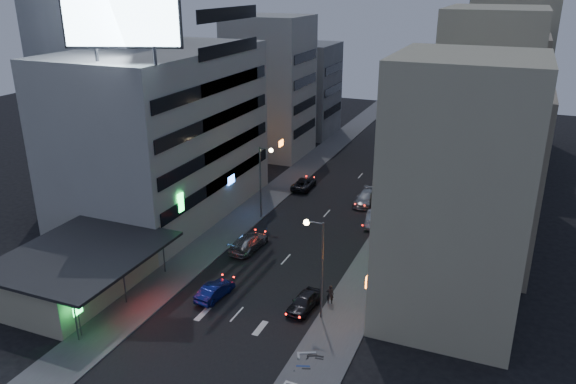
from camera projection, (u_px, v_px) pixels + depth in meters
The scene contains 28 objects.
ground at pixel (211, 343), 40.61m from camera, with size 180.00×180.00×0.00m, color black.
sidewalk_left at pixel (276, 192), 69.36m from camera, with size 4.00×120.00×0.12m, color #4C4C4F.
sidewalk_right at pixel (405, 211), 63.65m from camera, with size 4.00×120.00×0.12m, color #4C4C4F.
food_court at pixel (76, 271), 46.59m from camera, with size 11.00×13.00×3.88m.
white_building at pixel (162, 134), 60.76m from camera, with size 14.00×24.00×18.00m, color #A4A49F.
grey_tower at pixel (105, 51), 63.73m from camera, with size 10.00×14.00×34.00m, color gray.
shophouse_near at pixel (457, 194), 40.77m from camera, with size 10.00×11.00×20.00m, color #ABA686.
shophouse_mid at pixel (476, 174), 51.24m from camera, with size 11.00×12.00×16.00m, color gray.
shophouse_far at pixel (485, 112), 61.59m from camera, with size 10.00×14.00×22.00m, color #ABA686.
far_left_a at pixel (269, 87), 81.47m from camera, with size 11.00×10.00×20.00m, color #A4A49F.
far_left_b at pixel (299, 89), 93.77m from camera, with size 12.00×10.00×15.00m, color gray.
far_right_a at pixel (496, 104), 75.08m from camera, with size 11.00×12.00×18.00m, color gray.
far_right_b at pixel (507, 67), 85.94m from camera, with size 12.00×12.00×24.00m, color #ABA686.
billboard at pixel (121, 18), 46.18m from camera, with size 9.52×3.75×6.20m.
street_lamp_right_near at pixel (317, 256), 41.78m from camera, with size 1.60×0.44×8.02m.
street_lamp_left at pixel (264, 172), 59.82m from camera, with size 1.60×0.44×8.02m.
street_lamp_right_far at pixel (407, 142), 71.16m from camera, with size 1.60×0.44×8.02m.
parked_car_right_near at pixel (304, 302), 44.49m from camera, with size 1.61×4.01×1.37m, color black.
parked_car_right_mid at pixel (373, 219), 59.89m from camera, with size 1.45×4.16×1.37m, color #94949B.
parked_car_left at pixel (304, 184), 70.30m from camera, with size 2.19×4.74×1.32m, color #25252A.
parked_car_right_far at pixel (366, 198), 65.47m from camera, with size 2.02×4.97×1.44m, color gray.
road_car_blue at pixel (215, 291), 46.12m from camera, with size 1.40×4.01×1.32m, color navy.
road_car_silver at pixel (249, 242), 54.44m from camera, with size 2.14×5.27×1.53m, color #94969C.
person at pixel (330, 294), 45.07m from camera, with size 0.61×0.40×1.66m, color black.
scooter_silver_a at pixel (304, 379), 35.92m from camera, with size 1.89×0.63×1.16m, color #AFAFB7, non-canonical shape.
scooter_blue at pixel (310, 359), 37.86m from camera, with size 1.60×0.53×0.98m, color navy, non-canonical shape.
scooter_black_b at pixel (324, 350), 38.79m from camera, with size 1.67×0.56×1.02m, color black, non-canonical shape.
scooter_silver_b at pixel (316, 344), 39.23m from camera, with size 2.00×0.67×1.22m, color #95969C, non-canonical shape.
Camera 1 is at (18.15, -29.38, 24.63)m, focal length 35.00 mm.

